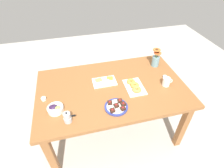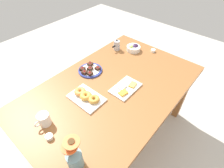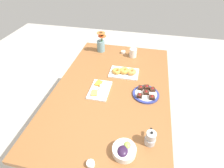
% 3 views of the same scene
% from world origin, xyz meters
% --- Properties ---
extents(ground_plane, '(6.00, 6.00, 0.00)m').
position_xyz_m(ground_plane, '(0.00, 0.00, 0.00)').
color(ground_plane, '#B7B2A8').
extents(dining_table, '(1.60, 1.00, 0.74)m').
position_xyz_m(dining_table, '(0.00, 0.00, 0.65)').
color(dining_table, brown).
rests_on(dining_table, ground_plane).
extents(coffee_mug, '(0.12, 0.08, 0.09)m').
position_xyz_m(coffee_mug, '(0.58, -0.12, 0.79)').
color(coffee_mug, white).
rests_on(coffee_mug, dining_table).
extents(grape_bowl, '(0.15, 0.15, 0.07)m').
position_xyz_m(grape_bowl, '(-0.59, -0.20, 0.77)').
color(grape_bowl, white).
rests_on(grape_bowl, dining_table).
extents(cheese_platter, '(0.26, 0.17, 0.03)m').
position_xyz_m(cheese_platter, '(-0.06, 0.10, 0.75)').
color(cheese_platter, white).
rests_on(cheese_platter, dining_table).
extents(croissant_platter, '(0.19, 0.28, 0.05)m').
position_xyz_m(croissant_platter, '(0.23, -0.07, 0.76)').
color(croissant_platter, white).
rests_on(croissant_platter, dining_table).
extents(jam_cup_honey, '(0.05, 0.05, 0.03)m').
position_xyz_m(jam_cup_honey, '(0.63, -0.00, 0.76)').
color(jam_cup_honey, white).
rests_on(jam_cup_honey, dining_table).
extents(jam_cup_berry, '(0.05, 0.05, 0.03)m').
position_xyz_m(jam_cup_berry, '(-0.71, -0.02, 0.76)').
color(jam_cup_berry, white).
rests_on(jam_cup_berry, dining_table).
extents(dessert_plate, '(0.22, 0.22, 0.05)m').
position_xyz_m(dessert_plate, '(-0.03, -0.30, 0.75)').
color(dessert_plate, navy).
rests_on(dessert_plate, dining_table).
extents(flower_vase, '(0.11, 0.11, 0.24)m').
position_xyz_m(flower_vase, '(0.62, 0.26, 0.82)').
color(flower_vase, '#6B939E').
rests_on(flower_vase, dining_table).
extents(moka_pot, '(0.11, 0.07, 0.12)m').
position_xyz_m(moka_pot, '(-0.49, -0.35, 0.79)').
color(moka_pot, '#B7B7BC').
rests_on(moka_pot, dining_table).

